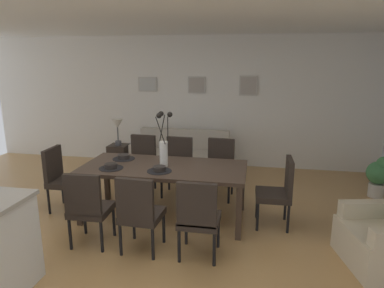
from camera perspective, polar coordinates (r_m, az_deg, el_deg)
ground_plane at (r=4.44m, az=-6.87°, el=-15.12°), size 9.00×9.00×0.00m
back_wall_panel at (r=7.10m, az=0.70°, el=7.02°), size 9.00×0.10×2.60m
ceiling_panel at (r=4.30m, az=-6.25°, el=20.41°), size 9.00×7.20×0.08m
dining_table at (r=4.70m, az=-4.64°, el=-4.41°), size 2.20×1.00×0.74m
dining_chair_near_left at (r=4.20m, az=-16.77°, el=-9.66°), size 0.46×0.46×0.92m
dining_chair_near_right at (r=5.77m, az=-8.37°, el=-2.74°), size 0.47×0.47×0.92m
dining_chair_far_left at (r=3.94m, az=-8.69°, el=-10.81°), size 0.46×0.46×0.92m
dining_chair_far_right at (r=5.57m, az=-2.36°, el=-3.20°), size 0.47×0.47×0.92m
dining_chair_mid_left at (r=3.78m, az=1.06°, el=-11.70°), size 0.44×0.44×0.92m
dining_chair_mid_right at (r=5.48m, az=4.59°, el=-3.52°), size 0.47×0.47×0.92m
dining_chair_head_west at (r=5.33m, az=-20.78°, el=-4.93°), size 0.45×0.45×0.92m
dining_chair_head_east at (r=4.64m, az=14.21°, el=-7.21°), size 0.45×0.45×0.92m
centerpiece_vase at (r=4.60m, az=-4.71°, el=-0.28°), size 0.21×0.23×0.73m
placemat_near_left at (r=4.69m, az=-13.20°, el=-3.89°), size 0.32×0.32×0.01m
bowl_near_left at (r=4.68m, az=-13.22°, el=-3.46°), size 0.17×0.17×0.07m
placemat_near_right at (r=5.09m, az=-11.19°, el=-2.40°), size 0.32×0.32×0.01m
bowl_near_right at (r=5.08m, az=-11.21°, el=-2.00°), size 0.17×0.17×0.07m
placemat_far_left at (r=4.47m, az=-5.41°, el=-4.45°), size 0.32×0.32×0.01m
bowl_far_left at (r=4.46m, az=-5.42°, el=-4.00°), size 0.17×0.17×0.07m
sofa at (r=6.64m, az=-1.75°, el=-2.45°), size 1.77×0.84×0.80m
side_table at (r=6.93m, az=-11.94°, el=-2.24°), size 0.36×0.36×0.52m
table_lamp at (r=6.78m, az=-12.20°, el=2.90°), size 0.22×0.22×0.51m
framed_picture_left at (r=7.24m, az=-7.33°, el=9.73°), size 0.40×0.03×0.29m
framed_picture_center at (r=7.00m, az=0.79°, el=9.70°), size 0.35×0.03×0.33m
framed_picture_right at (r=6.90m, az=9.30°, el=9.46°), size 0.35×0.03×0.38m
potted_plant at (r=6.20m, az=28.43°, el=-4.47°), size 0.36×0.36×0.67m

